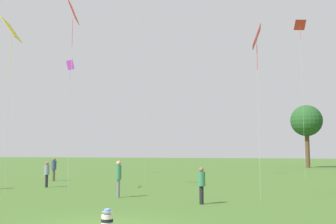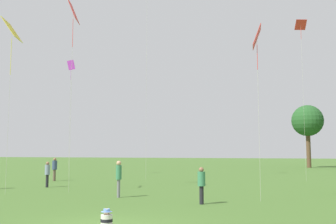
% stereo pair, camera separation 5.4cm
% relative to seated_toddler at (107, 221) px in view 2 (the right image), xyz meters
% --- Properties ---
extents(seated_toddler, '(0.44, 0.54, 0.59)m').
position_rel_seated_toddler_xyz_m(seated_toddler, '(0.00, 0.00, 0.00)').
color(seated_toddler, '#282D47').
rests_on(seated_toddler, ground).
extents(person_standing_0, '(0.35, 0.35, 1.80)m').
position_rel_seated_toddler_xyz_m(person_standing_0, '(-3.43, 7.35, 0.88)').
color(person_standing_0, slate).
rests_on(person_standing_0, ground).
extents(person_standing_1, '(0.52, 0.52, 1.80)m').
position_rel_seated_toddler_xyz_m(person_standing_1, '(-13.43, 15.82, 0.84)').
color(person_standing_1, brown).
rests_on(person_standing_1, ground).
extents(person_standing_2, '(0.41, 0.41, 1.58)m').
position_rel_seated_toddler_xyz_m(person_standing_2, '(1.10, 6.31, 0.70)').
color(person_standing_2, black).
rests_on(person_standing_2, ground).
extents(person_standing_3, '(0.33, 0.33, 1.63)m').
position_rel_seated_toddler_xyz_m(person_standing_3, '(-10.38, 10.92, 0.74)').
color(person_standing_3, black).
rests_on(person_standing_3, ground).
extents(kite_0, '(0.99, 1.45, 11.08)m').
position_rel_seated_toddler_xyz_m(kite_0, '(-7.22, 8.67, 10.02)').
color(kite_0, red).
rests_on(kite_0, ground).
extents(kite_1, '(1.24, 1.55, 9.52)m').
position_rel_seated_toddler_xyz_m(kite_1, '(-9.74, 6.58, 8.56)').
color(kite_1, yellow).
rests_on(kite_1, ground).
extents(kite_3, '(0.98, 0.55, 11.33)m').
position_rel_seated_toddler_xyz_m(kite_3, '(-16.62, 22.38, 10.25)').
color(kite_3, '#B738C6').
rests_on(kite_3, ground).
extents(kite_4, '(0.54, 1.10, 8.15)m').
position_rel_seated_toddler_xyz_m(kite_4, '(3.35, 8.19, 7.25)').
color(kite_4, red).
rests_on(kite_4, ground).
extents(kite_9, '(1.02, 0.84, 13.00)m').
position_rel_seated_toddler_xyz_m(kite_9, '(5.09, 22.81, 11.84)').
color(kite_9, red).
rests_on(kite_9, ground).
extents(distant_tree_1, '(4.66, 4.66, 9.33)m').
position_rel_seated_toddler_xyz_m(distant_tree_1, '(5.07, 51.96, 6.67)').
color(distant_tree_1, brown).
rests_on(distant_tree_1, ground).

